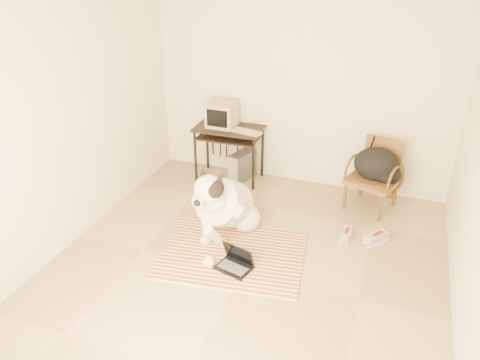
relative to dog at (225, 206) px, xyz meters
The scene contains 15 objects.
floor 0.82m from the dog, 54.41° to the right, with size 4.50×4.50×0.00m, color tan.
wall_back 1.96m from the dog, 75.73° to the left, with size 4.50×4.50×0.00m, color beige.
wall_front 3.03m from the dog, 81.54° to the right, with size 4.50×4.50×0.00m, color beige.
wall_left 1.94m from the dog, 159.49° to the right, with size 4.50×4.50×0.00m, color beige.
rug 0.55m from the dog, 57.77° to the right, with size 1.67×1.36×0.02m.
dog is the anchor object (origin of this frame).
laptop 0.70m from the dog, 58.95° to the right, with size 0.41×0.34×0.25m.
computer_desk 1.47m from the dog, 109.43° to the left, with size 0.93×0.53×0.77m.
crt_monitor 1.61m from the dog, 112.82° to the left, with size 0.38×0.36×0.33m.
desk_keyboard 1.35m from the dog, 98.37° to the left, with size 0.40×0.15×0.03m, color tan.
pc_tower 1.46m from the dog, 102.08° to the left, with size 0.30×0.46×0.40m.
rattan_chair 1.97m from the dog, 40.14° to the left, with size 0.71×0.69×0.86m.
backpack 1.98m from the dog, 38.69° to the left, with size 0.59×0.46×0.41m.
sneaker_left 1.43m from the dog, 17.38° to the left, with size 0.13×0.28×0.10m.
sneaker_right 1.75m from the dog, 15.22° to the left, with size 0.29×0.32×0.11m.
Camera 1 is at (1.28, -3.60, 3.06)m, focal length 35.00 mm.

